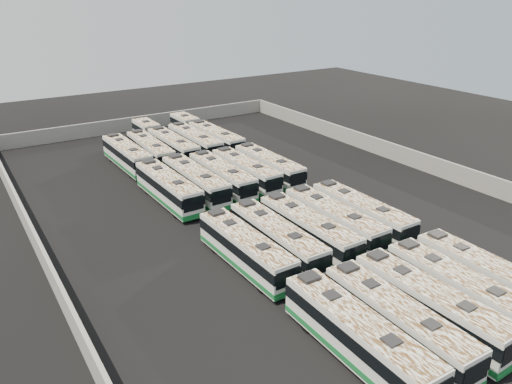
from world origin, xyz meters
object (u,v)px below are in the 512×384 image
at_px(bus_front_far_right, 487,278).
at_px(bus_back_left, 150,151).
at_px(bus_midback_left, 195,181).
at_px(bus_back_far_left, 127,155).
at_px(bus_front_center, 430,305).
at_px(bus_midback_far_left, 168,188).
at_px(bus_back_right, 195,142).
at_px(bus_front_far_left, 358,336).
at_px(bus_midfront_right, 334,221).
at_px(bus_midfront_far_right, 361,214).
at_px(bus_midfront_far_left, 246,249).
at_px(bus_midback_right, 246,172).
at_px(bus_front_right, 460,291).
at_px(bus_midback_center, 222,177).
at_px(bus_midfront_left, 277,239).
at_px(bus_midback_far_right, 269,167).
at_px(bus_midfront_center, 308,230).
at_px(bus_front_left, 397,321).
at_px(bus_back_center, 164,141).
at_px(bus_back_far_right, 205,134).

relative_size(bus_front_far_right, bus_back_left, 0.99).
distance_m(bus_midback_left, bus_back_far_left, 13.35).
xyz_separation_m(bus_front_center, bus_midback_far_left, (-6.33, 28.75, 0.02)).
bearing_deg(bus_front_far_right, bus_back_right, 95.23).
relative_size(bus_front_far_left, bus_back_left, 1.03).
distance_m(bus_front_far_right, bus_midfront_right, 13.68).
height_order(bus_front_far_left, bus_midback_left, bus_midback_left).
bearing_deg(bus_midfront_far_right, bus_midfront_far_left, 179.52).
bearing_deg(bus_midback_right, bus_front_center, -97.18).
height_order(bus_front_right, bus_midback_far_left, bus_midback_far_left).
bearing_deg(bus_back_left, bus_midback_center, -74.78).
bearing_deg(bus_midfront_far_right, bus_midfront_left, 178.82).
distance_m(bus_midfront_far_right, bus_midback_far_right, 15.54).
relative_size(bus_midfront_left, bus_midfront_far_right, 1.00).
distance_m(bus_front_far_left, bus_midback_right, 29.98).
xyz_separation_m(bus_midback_right, bus_midback_far_right, (3.17, -0.04, 0.01)).
bearing_deg(bus_back_far_left, bus_midback_left, -77.57).
height_order(bus_midback_far_left, bus_midback_center, bus_midback_far_left).
bearing_deg(bus_midback_center, bus_back_right, 76.94).
bearing_deg(bus_midback_center, bus_back_far_left, 116.19).
bearing_deg(bus_front_far_left, bus_midback_center, 78.41).
height_order(bus_front_far_right, bus_midfront_far_left, bus_midfront_far_left).
relative_size(bus_midback_far_right, bus_back_left, 0.99).
xyz_separation_m(bus_midfront_far_left, bus_midback_right, (9.49, 15.55, 0.00)).
height_order(bus_front_right, bus_midfront_center, bus_midfront_center).
bearing_deg(bus_back_far_left, bus_front_left, -86.80).
bearing_deg(bus_midfront_right, bus_front_center, -103.25).
relative_size(bus_front_center, bus_midfront_right, 1.00).
xyz_separation_m(bus_midback_far_right, bus_back_left, (-9.50, 13.23, 0.00)).
bearing_deg(bus_midback_right, bus_back_center, 100.14).
bearing_deg(bus_midfront_far_right, bus_midfront_right, 175.52).
bearing_deg(bus_front_right, bus_back_far_right, 86.55).
bearing_deg(bus_midfront_far_right, bus_back_right, 95.77).
xyz_separation_m(bus_midback_far_left, bus_back_far_right, (12.68, 16.26, -0.02)).
distance_m(bus_front_right, bus_front_far_right, 3.22).
relative_size(bus_front_right, bus_midback_center, 1.00).
relative_size(bus_midback_left, bus_back_far_left, 1.03).
bearing_deg(bus_back_far_left, bus_midback_right, -55.30).
relative_size(bus_midfront_far_left, bus_midfront_center, 0.99).
bearing_deg(bus_midfront_left, bus_back_right, 78.02).
bearing_deg(bus_midfront_left, bus_back_center, 84.87).
height_order(bus_front_far_left, bus_back_center, bus_front_far_left).
xyz_separation_m(bus_midfront_far_left, bus_midback_far_right, (12.66, 15.51, 0.01)).
relative_size(bus_front_left, bus_front_right, 1.00).
distance_m(bus_midfront_right, bus_midfront_far_right, 3.19).
bearing_deg(bus_midback_right, bus_midback_center, 179.45).
height_order(bus_front_center, bus_back_left, bus_front_center).
distance_m(bus_midfront_center, bus_back_center, 31.87).
relative_size(bus_front_center, bus_back_far_right, 0.64).
height_order(bus_midfront_left, bus_midfront_right, bus_midfront_right).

